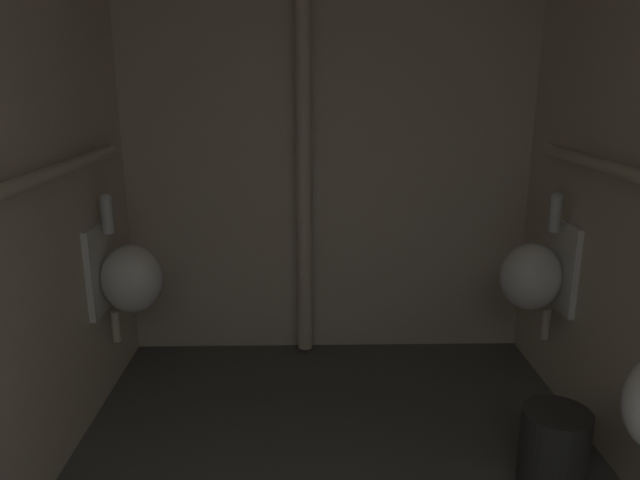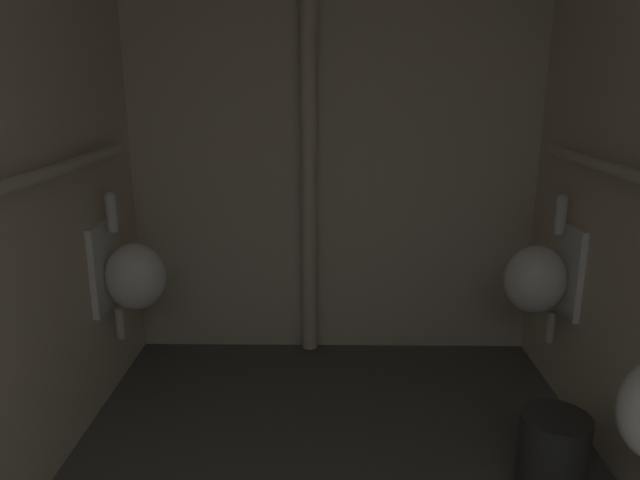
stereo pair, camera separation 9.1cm
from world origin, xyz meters
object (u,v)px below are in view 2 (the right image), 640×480
at_px(urinal_right_far, 540,277).
at_px(standpipe_back_wall, 309,145).
at_px(urinal_left_mid, 131,274).
at_px(waste_bin, 553,453).

height_order(urinal_right_far, standpipe_back_wall, standpipe_back_wall).
relative_size(urinal_left_mid, standpipe_back_wall, 0.31).
bearing_deg(urinal_right_far, standpipe_back_wall, 155.99).
bearing_deg(urinal_right_far, urinal_left_mid, 179.62).
bearing_deg(urinal_left_mid, urinal_right_far, -0.38).
xyz_separation_m(urinal_right_far, waste_bin, (-0.15, -0.72, -0.48)).
relative_size(urinal_right_far, standpipe_back_wall, 0.31).
xyz_separation_m(urinal_left_mid, urinal_right_far, (2.00, -0.01, 0.00)).
bearing_deg(standpipe_back_wall, urinal_left_mid, -150.26).
distance_m(urinal_right_far, waste_bin, 0.88).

